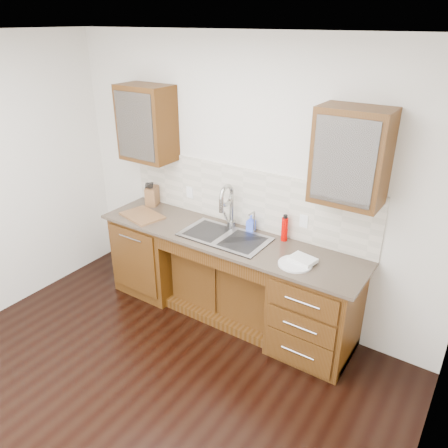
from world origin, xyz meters
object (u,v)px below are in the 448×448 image
Objects in this scene: soap_bottle at (251,223)px; water_bottle at (285,229)px; cutting_board at (142,216)px; knife_block at (152,196)px; plate at (295,264)px.

water_bottle reaches higher than soap_bottle.
knife_block is at bearing 112.52° from cutting_board.
plate is (0.28, -0.35, -0.11)m from water_bottle.
cutting_board reaches higher than plate.
soap_bottle is 0.38× the size of cutting_board.
water_bottle is at bearing -21.44° from knife_block.
water_bottle is 0.53× the size of cutting_board.
plate is at bearing -33.51° from soap_bottle.
water_bottle reaches higher than plate.
soap_bottle is at bearing -21.22° from knife_block.
knife_block reaches higher than plate.
water_bottle is 0.46m from plate.
plate is 1.91m from knife_block.
soap_bottle is at bearing 151.26° from plate.
soap_bottle is 0.57× the size of plate.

